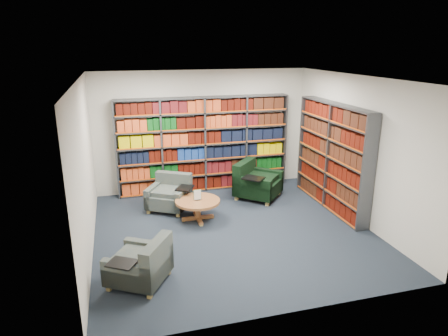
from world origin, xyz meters
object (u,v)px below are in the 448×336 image
object	(u,v)px
chair_teal_left	(170,195)
coffee_table	(198,204)
chair_teal_front	(143,266)
chair_green_right	(255,183)

from	to	relation	value
chair_teal_left	coffee_table	xyz separation A→B (m)	(0.43, -0.75, 0.04)
coffee_table	chair_teal_left	bearing A→B (deg)	119.88
chair_teal_left	chair_teal_front	bearing A→B (deg)	-106.06
chair_teal_left	coffee_table	distance (m)	0.87
chair_teal_left	chair_teal_front	size ratio (longest dim) A/B	1.02
chair_green_right	coffee_table	xyz separation A→B (m)	(-1.51, -0.88, 0.00)
chair_green_right	coffee_table	size ratio (longest dim) A/B	1.43
chair_teal_front	coffee_table	size ratio (longest dim) A/B	1.20
chair_teal_front	coffee_table	world-z (taller)	chair_teal_front
chair_green_right	chair_teal_front	bearing A→B (deg)	-133.78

